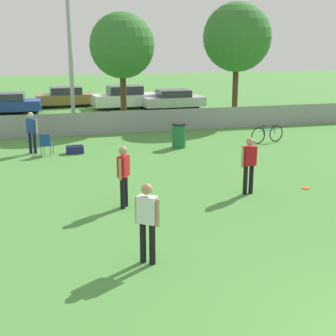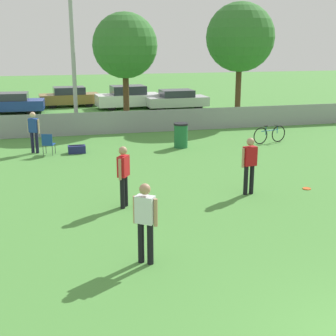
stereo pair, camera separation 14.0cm
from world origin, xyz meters
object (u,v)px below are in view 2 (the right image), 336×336
Objects in this scene: light_pole at (72,40)px; tree_near_pole at (125,46)px; player_defender_red at (250,162)px; parked_car_blue at (11,103)px; player_receiver_white at (145,218)px; trash_bin at (181,135)px; gear_bag_sideline at (77,149)px; parked_car_white at (128,97)px; bicycle_sideline at (270,134)px; parked_car_silver at (177,99)px; folding_chair_sideline at (48,143)px; parked_car_tan at (69,97)px; tree_far_right at (240,37)px; spectator_in_blue at (34,129)px; frisbee_disc at (307,189)px; player_thrower_red at (123,172)px.

tree_near_pole is at bearing 23.86° from light_pole.
player_defender_red reaches higher than parked_car_blue.
parked_car_blue is (-4.06, 22.22, -0.35)m from player_receiver_white.
player_receiver_white reaches higher than trash_bin.
gear_bag_sideline is at bearing -93.59° from light_pole.
light_pole is 7.05× the size of trash_bin.
parked_car_white is (3.44, 22.68, -0.27)m from player_receiver_white.
parked_car_white is at bearing 62.69° from light_pole.
bicycle_sideline is 11.51m from parked_car_silver.
parked_car_white is (5.32, 12.52, 0.23)m from folding_chair_sideline.
player_defender_red is 0.39× the size of parked_car_white.
trash_bin is (5.49, 0.03, 0.03)m from folding_chair_sideline.
parked_car_blue is 0.99× the size of parked_car_tan.
spectator_in_blue is (-11.17, -5.78, -3.62)m from tree_far_right.
parked_car_silver is at bearing -23.71° from parked_car_white.
frisbee_disc is 0.25× the size of trash_bin.
player_receiver_white is 10.35m from folding_chair_sideline.
tree_near_pole is at bearing -130.55° from parked_car_silver.
light_pole is 1.26× the size of tree_near_pole.
trash_bin is (1.33, -6.14, -3.63)m from tree_near_pole.
tree_near_pole is at bearing -179.09° from tree_far_right.
light_pole is 4.34× the size of player_defender_red.
bicycle_sideline is (1.88, 6.45, 0.37)m from frisbee_disc.
parked_car_silver is (6.42, 18.12, -0.36)m from player_thrower_red.
parked_car_white is (4.21, 12.45, 0.57)m from gear_bag_sideline.
parked_car_tan is (-8.06, 14.50, 0.27)m from bicycle_sideline.
parked_car_silver is at bearing 50.88° from tree_near_pole.
gear_bag_sideline is at bearing -159.54° from folding_chair_sideline.
parked_car_silver is at bearing 42.61° from light_pole.
player_defender_red is 2.19m from frisbee_disc.
tree_far_right is at bearing 50.53° from trash_bin.
frisbee_disc is (5.72, 0.23, -0.98)m from player_thrower_red.
folding_chair_sideline reaches higher than frisbee_disc.
parked_car_tan is at bearing 107.78° from tree_near_pole.
bicycle_sideline is (7.60, 6.68, -0.60)m from player_thrower_red.
spectator_in_blue is 0.38× the size of parked_car_white.
parked_car_white is at bearing -90.06° from spectator_in_blue.
frisbee_disc is 0.06× the size of parked_car_blue.
player_thrower_red is 6.92m from gear_bag_sideline.
parked_car_tan is at bearing 105.95° from bicycle_sideline.
player_receiver_white is 22.51m from parked_car_silver.
parked_car_silver is (2.90, 11.35, 0.11)m from trash_bin.
frisbee_disc is 10.09m from folding_chair_sideline.
parked_car_blue is 7.51m from parked_car_white.
parked_car_silver reaches higher than folding_chair_sideline.
tree_far_right is 9.06m from parked_car_white.
tree_far_right is 1.49× the size of parked_car_white.
frisbee_disc is at bearing -93.67° from parked_car_silver.
parked_car_silver is at bearing -0.93° from parked_car_blue.
light_pole is 6.51m from gear_bag_sideline.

